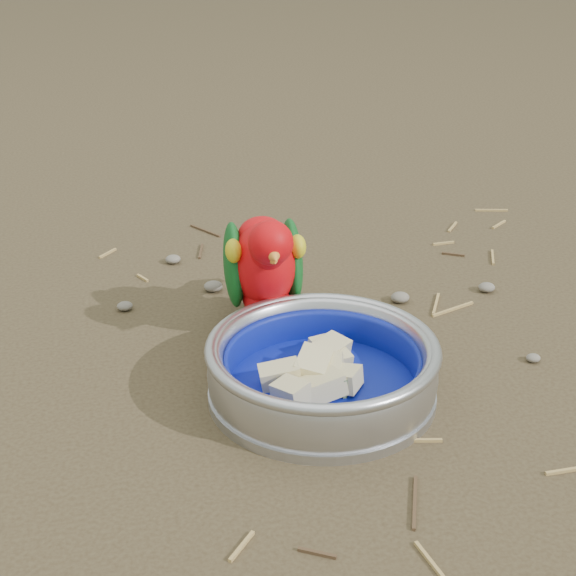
{
  "coord_description": "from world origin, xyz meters",
  "views": [
    {
      "loc": [
        -0.14,
        -0.74,
        0.48
      ],
      "look_at": [
        0.03,
        0.07,
        0.08
      ],
      "focal_mm": 55.0,
      "sensor_mm": 36.0,
      "label": 1
    }
  ],
  "objects": [
    {
      "name": "bowl_wall",
      "position": [
        0.04,
        -0.02,
        0.04
      ],
      "size": [
        0.23,
        0.23,
        0.04
      ],
      "primitive_type": null,
      "color": "#B2B2BA",
      "rests_on": "food_bowl"
    },
    {
      "name": "food_bowl",
      "position": [
        0.04,
        -0.02,
        0.01
      ],
      "size": [
        0.23,
        0.23,
        0.02
      ],
      "primitive_type": "cylinder",
      "color": "#B2B2BA",
      "rests_on": "ground"
    },
    {
      "name": "ground_debris",
      "position": [
        -0.04,
        0.05,
        0.0
      ],
      "size": [
        0.9,
        0.8,
        0.01
      ],
      "primitive_type": null,
      "color": "tan",
      "rests_on": "ground"
    },
    {
      "name": "ground",
      "position": [
        0.0,
        0.0,
        0.0
      ],
      "size": [
        60.0,
        60.0,
        0.0
      ],
      "primitive_type": "plane",
      "color": "#443824"
    },
    {
      "name": "lory_parrot",
      "position": [
        0.01,
        0.12,
        0.07
      ],
      "size": [
        0.09,
        0.19,
        0.15
      ],
      "primitive_type": null,
      "rotation": [
        0.0,
        0.0,
        -3.17
      ],
      "color": "red",
      "rests_on": "ground"
    },
    {
      "name": "fruit_wedges",
      "position": [
        0.04,
        -0.02,
        0.03
      ],
      "size": [
        0.14,
        0.14,
        0.03
      ],
      "primitive_type": null,
      "color": "beige",
      "rests_on": "food_bowl"
    }
  ]
}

